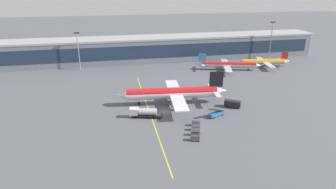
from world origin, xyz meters
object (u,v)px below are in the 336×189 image
at_px(fuel_tanker, 144,112).
at_px(commuter_jet_far, 264,62).
at_px(commuter_jet_near, 228,65).
at_px(lavatory_truck, 232,103).
at_px(belt_loader, 216,114).
at_px(baggage_cart_0, 195,138).
at_px(baggage_cart_1, 195,133).
at_px(main_airliner, 173,93).
at_px(baggage_cart_3, 196,123).
at_px(baggage_cart_2, 196,128).

distance_m(fuel_tanker, commuter_jet_far, 89.25).
bearing_deg(commuter_jet_near, lavatory_truck, -111.35).
distance_m(belt_loader, commuter_jet_far, 74.08).
xyz_separation_m(lavatory_truck, baggage_cart_0, (-20.54, -20.79, -0.64)).
distance_m(lavatory_truck, baggage_cart_1, 26.39).
distance_m(main_airliner, baggage_cart_3, 20.22).
xyz_separation_m(fuel_tanker, belt_loader, (24.32, -4.44, -0.76)).
relative_size(belt_loader, baggage_cart_2, 2.26).
distance_m(belt_loader, baggage_cart_1, 15.82).
distance_m(fuel_tanker, belt_loader, 24.74).
bearing_deg(baggage_cart_0, baggage_cart_2, 71.03).
height_order(lavatory_truck, belt_loader, belt_loader).
relative_size(lavatory_truck, commuter_jet_near, 0.18).
distance_m(lavatory_truck, baggage_cart_2, 23.63).
height_order(baggage_cart_0, baggage_cart_2, same).
height_order(belt_loader, baggage_cart_3, belt_loader).
xyz_separation_m(baggage_cart_1, baggage_cart_3, (2.08, 6.05, 0.00)).
height_order(fuel_tanker, baggage_cart_3, fuel_tanker).
xyz_separation_m(belt_loader, baggage_cart_0, (-12.00, -14.44, -0.21)).
bearing_deg(baggage_cart_3, baggage_cart_1, -108.97).
height_order(belt_loader, baggage_cart_2, belt_loader).
xyz_separation_m(fuel_tanker, lavatory_truck, (32.87, 1.91, -0.32)).
bearing_deg(main_airliner, belt_loader, -50.14).
xyz_separation_m(baggage_cart_3, commuter_jet_near, (35.87, 58.91, 1.95)).
relative_size(baggage_cart_3, commuter_jet_far, 0.10).
relative_size(baggage_cart_2, baggage_cart_3, 1.00).
distance_m(commuter_jet_far, commuter_jet_near, 21.74).
xyz_separation_m(belt_loader, commuter_jet_far, (48.62, 55.87, 1.66)).
bearing_deg(commuter_jet_near, main_airliner, -134.80).
bearing_deg(main_airliner, lavatory_truck, -21.26).
distance_m(main_airliner, lavatory_truck, 22.17).
bearing_deg(baggage_cart_1, baggage_cart_0, -108.97).
relative_size(lavatory_truck, baggage_cart_0, 2.03).
relative_size(baggage_cart_0, commuter_jet_near, 0.09).
bearing_deg(baggage_cart_2, lavatory_truck, 38.60).
height_order(belt_loader, baggage_cart_0, belt_loader).
height_order(lavatory_truck, baggage_cart_3, lavatory_truck).
height_order(baggage_cart_1, baggage_cart_2, same).
relative_size(belt_loader, commuter_jet_far, 0.23).
relative_size(commuter_jet_far, commuter_jet_near, 0.87).
bearing_deg(baggage_cart_1, commuter_jet_far, 48.48).
bearing_deg(baggage_cart_2, commuter_jet_near, 59.21).
bearing_deg(fuel_tanker, baggage_cart_1, -49.87).
relative_size(main_airliner, commuter_jet_near, 1.25).
bearing_deg(main_airliner, commuter_jet_near, 45.20).
bearing_deg(commuter_jet_far, lavatory_truck, -128.98).
bearing_deg(baggage_cart_3, main_airliner, 98.90).
bearing_deg(commuter_jet_far, commuter_jet_near, -173.87).
bearing_deg(baggage_cart_1, belt_loader, 46.17).
distance_m(lavatory_truck, baggage_cart_0, 29.23).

